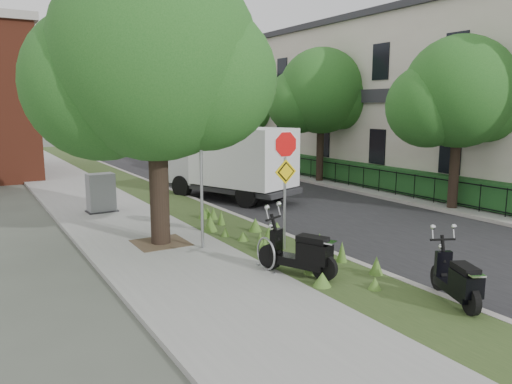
{
  "coord_description": "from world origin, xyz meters",
  "views": [
    {
      "loc": [
        -8.47,
        -9.95,
        3.81
      ],
      "look_at": [
        -1.04,
        2.68,
        1.3
      ],
      "focal_mm": 35.0,
      "sensor_mm": 36.0,
      "label": 1
    }
  ],
  "objects_px": {
    "scooter_far": "(460,285)",
    "utility_cabinet": "(101,193)",
    "scooter_near": "(305,257)",
    "box_truck": "(233,160)",
    "sign_assembly": "(285,166)"
  },
  "relations": [
    {
      "from": "scooter_far",
      "to": "utility_cabinet",
      "type": "relative_size",
      "value": 1.21
    },
    {
      "from": "scooter_far",
      "to": "utility_cabinet",
      "type": "distance_m",
      "value": 12.62
    },
    {
      "from": "scooter_near",
      "to": "box_truck",
      "type": "relative_size",
      "value": 0.31
    },
    {
      "from": "utility_cabinet",
      "to": "scooter_near",
      "type": "bearing_deg",
      "value": -76.77
    },
    {
      "from": "scooter_far",
      "to": "utility_cabinet",
      "type": "bearing_deg",
      "value": 107.1
    },
    {
      "from": "sign_assembly",
      "to": "box_truck",
      "type": "distance_m",
      "value": 7.92
    },
    {
      "from": "scooter_near",
      "to": "utility_cabinet",
      "type": "relative_size",
      "value": 1.34
    },
    {
      "from": "scooter_near",
      "to": "box_truck",
      "type": "height_order",
      "value": "box_truck"
    },
    {
      "from": "sign_assembly",
      "to": "scooter_near",
      "type": "relative_size",
      "value": 1.75
    },
    {
      "from": "scooter_near",
      "to": "scooter_far",
      "type": "xyz_separation_m",
      "value": [
        1.53,
        -2.79,
        -0.05
      ]
    },
    {
      "from": "scooter_near",
      "to": "scooter_far",
      "type": "distance_m",
      "value": 3.18
    },
    {
      "from": "sign_assembly",
      "to": "box_truck",
      "type": "bearing_deg",
      "value": 72.01
    },
    {
      "from": "scooter_far",
      "to": "sign_assembly",
      "type": "bearing_deg",
      "value": 98.52
    },
    {
      "from": "sign_assembly",
      "to": "scooter_far",
      "type": "xyz_separation_m",
      "value": [
        0.72,
        -4.81,
        -1.8
      ]
    },
    {
      "from": "scooter_near",
      "to": "utility_cabinet",
      "type": "height_order",
      "value": "utility_cabinet"
    }
  ]
}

